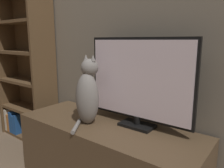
% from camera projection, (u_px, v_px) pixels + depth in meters
% --- Properties ---
extents(wall_back, '(4.80, 0.05, 2.60)m').
position_uv_depth(wall_back, '(131.00, 12.00, 1.66)').
color(wall_back, '#756B5B').
rests_on(wall_back, ground_plane).
extents(tv_stand, '(1.41, 0.52, 0.49)m').
position_uv_depth(tv_stand, '(106.00, 155.00, 1.63)').
color(tv_stand, brown).
rests_on(tv_stand, ground_plane).
extents(tv, '(0.79, 0.15, 0.62)m').
position_uv_depth(tv, '(138.00, 82.00, 1.49)').
color(tv, black).
rests_on(tv, tv_stand).
extents(cat, '(0.18, 0.31, 0.50)m').
position_uv_depth(cat, '(88.00, 94.00, 1.57)').
color(cat, gray).
rests_on(cat, tv_stand).
extents(bookshelf, '(0.74, 0.28, 1.61)m').
position_uv_depth(bookshelf, '(27.00, 71.00, 2.42)').
color(bookshelf, brown).
rests_on(bookshelf, ground_plane).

